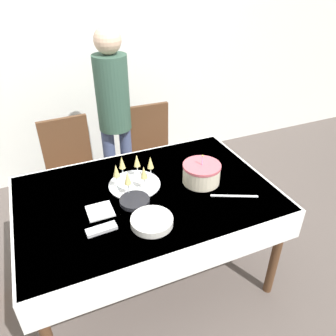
{
  "coord_description": "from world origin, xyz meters",
  "views": [
    {
      "loc": [
        -0.54,
        -1.61,
        2.03
      ],
      "look_at": [
        0.17,
        0.05,
        0.89
      ],
      "focal_mm": 35.0,
      "sensor_mm": 36.0,
      "label": 1
    }
  ],
  "objects_px": {
    "dining_chair_far_left": "(72,170)",
    "plate_stack_dessert": "(135,201)",
    "champagne_tray": "(134,175)",
    "plate_stack_main": "(152,221)",
    "person_standing": "(114,107)",
    "dining_chair_far_right": "(152,153)",
    "birthday_cake": "(201,173)"
  },
  "relations": [
    {
      "from": "dining_chair_far_left",
      "to": "champagne_tray",
      "type": "height_order",
      "value": "dining_chair_far_left"
    },
    {
      "from": "birthday_cake",
      "to": "person_standing",
      "type": "distance_m",
      "value": 1.07
    },
    {
      "from": "person_standing",
      "to": "plate_stack_main",
      "type": "bearing_deg",
      "value": -96.57
    },
    {
      "from": "dining_chair_far_right",
      "to": "champagne_tray",
      "type": "height_order",
      "value": "dining_chair_far_right"
    },
    {
      "from": "dining_chair_far_right",
      "to": "birthday_cake",
      "type": "relative_size",
      "value": 3.82
    },
    {
      "from": "person_standing",
      "to": "plate_stack_dessert",
      "type": "bearing_deg",
      "value": -99.42
    },
    {
      "from": "plate_stack_dessert",
      "to": "person_standing",
      "type": "bearing_deg",
      "value": 80.58
    },
    {
      "from": "birthday_cake",
      "to": "champagne_tray",
      "type": "bearing_deg",
      "value": 161.63
    },
    {
      "from": "plate_stack_main",
      "to": "champagne_tray",
      "type": "bearing_deg",
      "value": 85.85
    },
    {
      "from": "champagne_tray",
      "to": "plate_stack_main",
      "type": "bearing_deg",
      "value": -94.15
    },
    {
      "from": "champagne_tray",
      "to": "plate_stack_dessert",
      "type": "relative_size",
      "value": 1.85
    },
    {
      "from": "birthday_cake",
      "to": "dining_chair_far_left",
      "type": "bearing_deg",
      "value": 130.01
    },
    {
      "from": "champagne_tray",
      "to": "plate_stack_dessert",
      "type": "distance_m",
      "value": 0.2
    },
    {
      "from": "dining_chair_far_right",
      "to": "birthday_cake",
      "type": "bearing_deg",
      "value": -88.61
    },
    {
      "from": "dining_chair_far_left",
      "to": "plate_stack_dessert",
      "type": "relative_size",
      "value": 5.2
    },
    {
      "from": "dining_chair_far_right",
      "to": "plate_stack_main",
      "type": "distance_m",
      "value": 1.26
    },
    {
      "from": "dining_chair_far_left",
      "to": "plate_stack_dessert",
      "type": "distance_m",
      "value": 1.0
    },
    {
      "from": "dining_chair_far_right",
      "to": "person_standing",
      "type": "relative_size",
      "value": 0.59
    },
    {
      "from": "birthday_cake",
      "to": "dining_chair_far_right",
      "type": "bearing_deg",
      "value": 91.39
    },
    {
      "from": "dining_chair_far_left",
      "to": "birthday_cake",
      "type": "distance_m",
      "value": 1.2
    },
    {
      "from": "plate_stack_main",
      "to": "plate_stack_dessert",
      "type": "relative_size",
      "value": 1.3
    },
    {
      "from": "plate_stack_main",
      "to": "person_standing",
      "type": "bearing_deg",
      "value": 83.43
    },
    {
      "from": "dining_chair_far_right",
      "to": "champagne_tray",
      "type": "xyz_separation_m",
      "value": [
        -0.4,
        -0.75,
        0.32
      ]
    },
    {
      "from": "plate_stack_dessert",
      "to": "person_standing",
      "type": "xyz_separation_m",
      "value": [
        0.17,
        1.05,
        0.2
      ]
    },
    {
      "from": "champagne_tray",
      "to": "plate_stack_main",
      "type": "distance_m",
      "value": 0.41
    },
    {
      "from": "dining_chair_far_left",
      "to": "dining_chair_far_right",
      "type": "height_order",
      "value": "same"
    },
    {
      "from": "plate_stack_dessert",
      "to": "dining_chair_far_right",
      "type": "bearing_deg",
      "value": 63.58
    },
    {
      "from": "plate_stack_main",
      "to": "person_standing",
      "type": "height_order",
      "value": "person_standing"
    },
    {
      "from": "birthday_cake",
      "to": "plate_stack_main",
      "type": "distance_m",
      "value": 0.53
    },
    {
      "from": "champagne_tray",
      "to": "person_standing",
      "type": "distance_m",
      "value": 0.89
    },
    {
      "from": "plate_stack_main",
      "to": "person_standing",
      "type": "distance_m",
      "value": 1.3
    },
    {
      "from": "dining_chair_far_left",
      "to": "plate_stack_dessert",
      "type": "height_order",
      "value": "dining_chair_far_left"
    }
  ]
}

